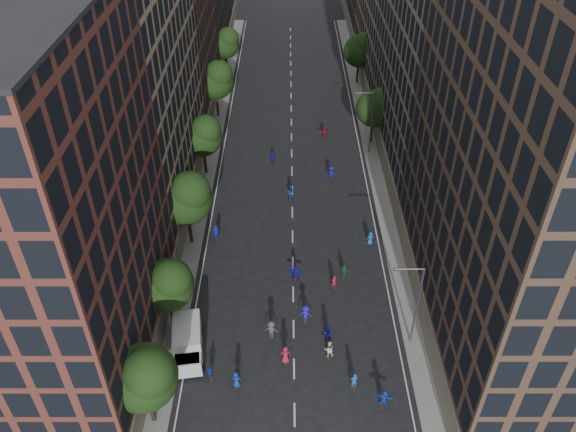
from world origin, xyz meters
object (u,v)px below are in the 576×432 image
(streetlamp_far, at_px, (370,120))
(skater_2, at_px, (328,334))
(skater_0, at_px, (236,380))
(cargo_van, at_px, (188,343))
(streetlamp_near, at_px, (415,302))
(skater_1, at_px, (354,381))

(streetlamp_far, xyz_separation_m, skater_2, (-7.31, -32.84, -4.31))
(skater_0, bearing_deg, cargo_van, -23.81)
(streetlamp_far, relative_size, skater_2, 5.26)
(streetlamp_far, height_order, skater_2, streetlamp_far)
(streetlamp_near, bearing_deg, cargo_van, -175.92)
(cargo_van, relative_size, skater_2, 3.36)
(streetlamp_near, bearing_deg, skater_1, -137.45)
(skater_1, bearing_deg, streetlamp_far, -109.71)
(streetlamp_near, distance_m, skater_0, 16.51)
(streetlamp_far, xyz_separation_m, skater_1, (-5.40, -37.95, -4.28))
(cargo_van, bearing_deg, skater_2, -1.15)
(streetlamp_near, height_order, skater_2, streetlamp_near)
(streetlamp_near, relative_size, cargo_van, 1.57)
(skater_0, xyz_separation_m, skater_2, (7.89, 4.95, 0.00))
(streetlamp_near, distance_m, cargo_van, 20.07)
(cargo_van, height_order, skater_2, cargo_van)
(skater_0, height_order, skater_1, skater_1)
(skater_1, distance_m, skater_2, 5.46)
(streetlamp_far, distance_m, cargo_van, 39.80)
(streetlamp_near, distance_m, streetlamp_far, 33.00)
(streetlamp_far, distance_m, skater_1, 38.57)
(streetlamp_near, xyz_separation_m, skater_1, (-5.40, -4.95, -4.28))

